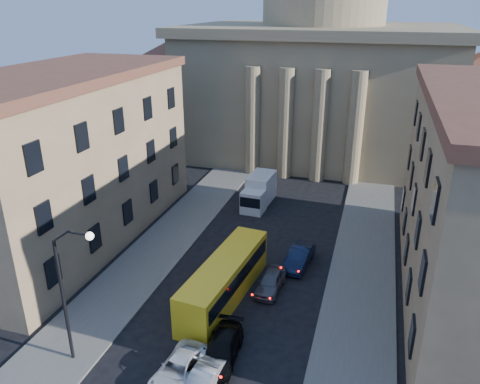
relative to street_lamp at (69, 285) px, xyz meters
The scene contains 12 objects.
sidewalk_left 11.38m from the street_lamp, 98.71° to the left, with size 5.00×60.00×0.15m, color #5A5852.
sidewalk_right 19.14m from the street_lamp, 32.88° to the left, with size 5.00×60.00×0.15m, color #5A5852.
church 48.43m from the street_lamp, 81.65° to the left, with size 68.02×28.76×36.60m.
building_left 17.36m from the street_lamp, 125.62° to the left, with size 11.60×26.60×14.70m.
street_lamp is the anchor object (origin of this frame).
car_right_near 9.06m from the street_lamp, ahead, with size 1.32×3.79×1.25m, color #96989C.
car_left_mid 7.73m from the street_lamp, ahead, with size 2.13×4.63×1.29m, color white.
car_right_mid 9.52m from the street_lamp, 18.09° to the left, with size 1.97×4.84×1.40m, color black.
car_right_far 14.60m from the street_lamp, 49.13° to the left, with size 1.64×4.07×1.39m, color #55555B.
car_right_distant 18.52m from the street_lamp, 54.34° to the left, with size 1.60×4.59×1.51m, color black.
city_bus 11.17m from the street_lamp, 54.23° to the left, with size 3.54×10.97×3.04m.
box_truck 26.01m from the street_lamp, 80.40° to the left, with size 2.53×5.83×3.14m.
Camera 1 is at (8.40, -10.31, 19.77)m, focal length 35.00 mm.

